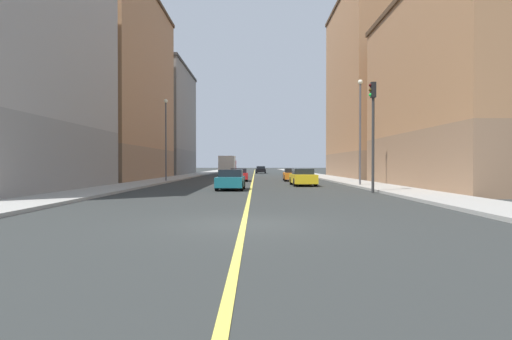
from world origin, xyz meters
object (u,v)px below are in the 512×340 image
Objects in this scene: street_lamp_left_near at (359,122)px; car_orange at (292,175)px; building_left_near at (472,89)px; car_red at (237,175)px; building_right_midblock at (106,86)px; car_yellow at (301,177)px; car_black at (259,170)px; box_truck at (226,165)px; traffic_light_left_near at (371,122)px; street_lamp_right_near at (164,132)px; building_right_distant at (155,121)px; building_left_mid at (378,88)px; car_teal at (229,180)px.

car_orange is at bearing 110.44° from street_lamp_left_near.
building_left_near is 22.11m from car_red.
street_lamp_left_near is at bearing -30.91° from building_right_midblock.
car_black is at bearing 93.40° from car_yellow.
box_truck is (-8.07, 21.48, 0.93)m from car_orange.
car_orange is at bearing -9.64° from building_right_midblock.
car_orange is (-3.07, 18.13, -3.52)m from traffic_light_left_near.
traffic_light_left_near is 21.78m from street_lamp_right_near.
street_lamp_left_near is at bearing -18.75° from car_yellow.
street_lamp_left_near is (23.96, -14.34, -5.35)m from building_right_midblock.
street_lamp_right_near reaches higher than car_red.
building_right_midblock reaches higher than street_lamp_left_near.
building_right_distant reaches higher than car_orange.
building_right_midblock is 38.86m from car_black.
building_right_distant is at bearing 122.86° from street_lamp_left_near.
street_lamp_right_near is (-16.39, 8.26, -0.10)m from street_lamp_left_near.
building_left_mid reaches higher than car_yellow.
car_black is at bearing 85.89° from car_red.
traffic_light_left_near is (-8.58, -28.39, -7.08)m from building_left_mid.
building_left_near is at bearing -51.03° from building_right_distant.
building_left_near reaches higher than street_lamp_left_near.
traffic_light_left_near is 1.46× the size of car_yellow.
car_yellow is at bearing -33.15° from building_right_midblock.
car_yellow is (-0.07, -9.56, 0.02)m from car_orange.
building_right_midblock is 17.68m from car_red.
building_left_near is at bearing -15.69° from car_yellow.
building_left_near is 10.47m from traffic_light_left_near.
building_left_near is 0.88× the size of building_right_midblock.
building_right_distant reaches higher than street_lamp_left_near.
traffic_light_left_near reaches higher than car_red.
building_left_near reaches higher than car_red.
car_teal is (-8.50, 3.12, -3.51)m from traffic_light_left_near.
car_yellow is at bearing -75.55° from box_truck.
box_truck is (-12.16, 32.45, -3.31)m from street_lamp_left_near.
building_left_mid reaches higher than traffic_light_left_near.
building_right_distant is (-31.53, 15.85, -2.57)m from building_left_mid.
car_teal is at bearing -109.88° from car_orange.
building_left_mid is 32.16m from car_black.
building_right_distant is at bearing 158.58° from box_truck.
car_teal is at bearing 159.86° from traffic_light_left_near.
car_red is at bearing -148.02° from building_left_mid.
box_truck reaches higher than car_yellow.
traffic_light_left_near reaches higher than car_teal.
car_black is at bearing 32.47° from building_right_distant.
box_truck reaches higher than car_black.
traffic_light_left_near is 1.62× the size of car_teal.
car_black is at bearing 98.22° from street_lamp_left_near.
street_lamp_right_near is (7.57, -6.08, -5.45)m from building_right_midblock.
building_right_midblock is at bearing -90.00° from building_right_distant.
car_teal is (14.44, -18.38, -9.59)m from building_right_midblock.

